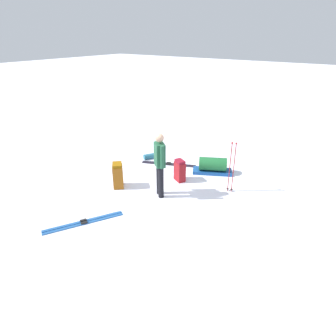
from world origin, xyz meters
The scene contains 9 objects.
ground_plane centered at (0.00, 0.00, 0.00)m, with size 80.00×80.00×0.00m, color white.
skier_standing centered at (0.06, 0.27, 0.95)m, with size 0.46×0.39×1.70m.
ski_pair_near centered at (0.74, 2.25, 0.01)m, with size 1.02×1.63×0.05m.
ski_pair_far centered at (1.00, -1.45, 0.01)m, with size 1.68×0.85×0.05m.
backpack_large_dark centered at (0.10, -0.72, 0.31)m, with size 0.40×0.35×0.64m.
backpack_bright centered at (1.28, 0.57, 0.35)m, with size 0.45×0.45×0.70m.
ski_poles_planted_near centered at (-1.35, -0.97, 0.77)m, with size 0.17×0.10×1.40m.
gear_sled centered at (-0.44, -1.72, 0.22)m, with size 1.25×0.94×0.49m.
sleeping_mat_rolled centered at (1.75, -1.53, 0.09)m, with size 0.18×0.18×0.55m, color #2D6C86.
Camera 1 is at (-3.90, 5.53, 3.89)m, focal length 30.83 mm.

